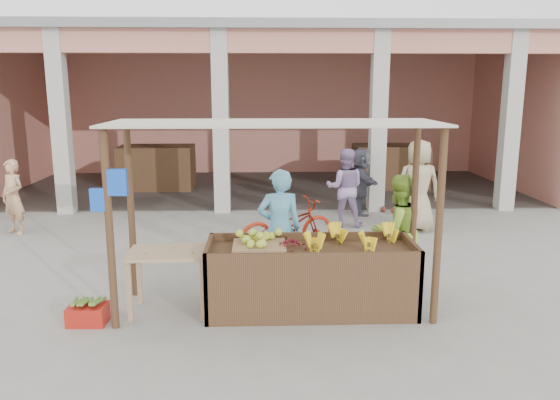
{
  "coord_description": "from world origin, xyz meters",
  "views": [
    {
      "loc": [
        -0.11,
        -6.53,
        2.81
      ],
      "look_at": [
        0.15,
        1.2,
        1.19
      ],
      "focal_mm": 35.0,
      "sensor_mm": 36.0,
      "label": 1
    }
  ],
  "objects_px": {
    "vendor_green": "(398,228)",
    "side_table": "(169,262)",
    "red_crate": "(88,314)",
    "fruit_stall": "(310,280)",
    "vendor_blue": "(280,225)",
    "motorcycle": "(287,225)"
  },
  "relations": [
    {
      "from": "red_crate",
      "to": "fruit_stall",
      "type": "bearing_deg",
      "value": 8.76
    },
    {
      "from": "vendor_green",
      "to": "side_table",
      "type": "bearing_deg",
      "value": -2.18
    },
    {
      "from": "red_crate",
      "to": "vendor_blue",
      "type": "bearing_deg",
      "value": 29.09
    },
    {
      "from": "vendor_blue",
      "to": "vendor_green",
      "type": "distance_m",
      "value": 1.65
    },
    {
      "from": "red_crate",
      "to": "motorcycle",
      "type": "height_order",
      "value": "motorcycle"
    },
    {
      "from": "vendor_blue",
      "to": "motorcycle",
      "type": "bearing_deg",
      "value": -100.37
    },
    {
      "from": "side_table",
      "to": "vendor_blue",
      "type": "bearing_deg",
      "value": 29.26
    },
    {
      "from": "side_table",
      "to": "motorcycle",
      "type": "bearing_deg",
      "value": 55.12
    },
    {
      "from": "side_table",
      "to": "motorcycle",
      "type": "distance_m",
      "value": 2.98
    },
    {
      "from": "side_table",
      "to": "vendor_blue",
      "type": "xyz_separation_m",
      "value": [
        1.41,
        0.87,
        0.24
      ]
    },
    {
      "from": "vendor_blue",
      "to": "motorcycle",
      "type": "xyz_separation_m",
      "value": [
        0.19,
        1.63,
        -0.43
      ]
    },
    {
      "from": "motorcycle",
      "to": "vendor_blue",
      "type": "bearing_deg",
      "value": 151.29
    },
    {
      "from": "vendor_blue",
      "to": "motorcycle",
      "type": "distance_m",
      "value": 1.7
    },
    {
      "from": "vendor_blue",
      "to": "vendor_green",
      "type": "height_order",
      "value": "vendor_blue"
    },
    {
      "from": "fruit_stall",
      "to": "vendor_blue",
      "type": "relative_size",
      "value": 1.44
    },
    {
      "from": "red_crate",
      "to": "side_table",
      "type": "bearing_deg",
      "value": 21.62
    },
    {
      "from": "red_crate",
      "to": "vendor_blue",
      "type": "relative_size",
      "value": 0.25
    },
    {
      "from": "red_crate",
      "to": "vendor_green",
      "type": "height_order",
      "value": "vendor_green"
    },
    {
      "from": "side_table",
      "to": "vendor_green",
      "type": "xyz_separation_m",
      "value": [
        3.06,
        0.79,
        0.19
      ]
    },
    {
      "from": "side_table",
      "to": "red_crate",
      "type": "bearing_deg",
      "value": -162.68
    },
    {
      "from": "fruit_stall",
      "to": "vendor_green",
      "type": "height_order",
      "value": "vendor_green"
    },
    {
      "from": "fruit_stall",
      "to": "side_table",
      "type": "relative_size",
      "value": 2.58
    }
  ]
}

